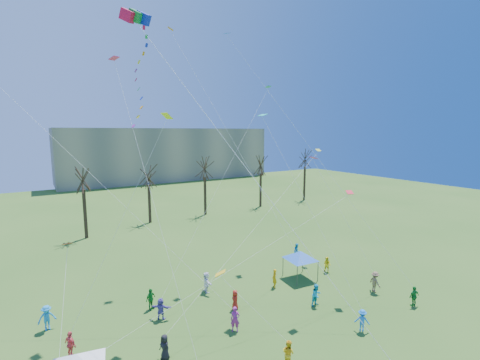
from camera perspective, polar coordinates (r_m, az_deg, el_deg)
distant_building at (r=101.27m, az=-12.16°, el=4.36°), size 60.00×14.00×15.00m
bare_tree_row at (r=53.21m, az=-11.60°, el=0.57°), size 71.44×9.29×10.94m
big_box_kite at (r=23.48m, az=-16.02°, el=16.31°), size 5.13×8.55×25.79m
canopy_tent_blue at (r=33.37m, az=10.28°, el=-12.51°), size 3.64×3.64×2.75m
festival_crowd at (r=27.30m, az=-0.78°, el=-20.72°), size 26.65×14.03×1.85m
small_kites_aloft at (r=27.82m, az=-4.29°, el=7.44°), size 30.82×19.02×33.26m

